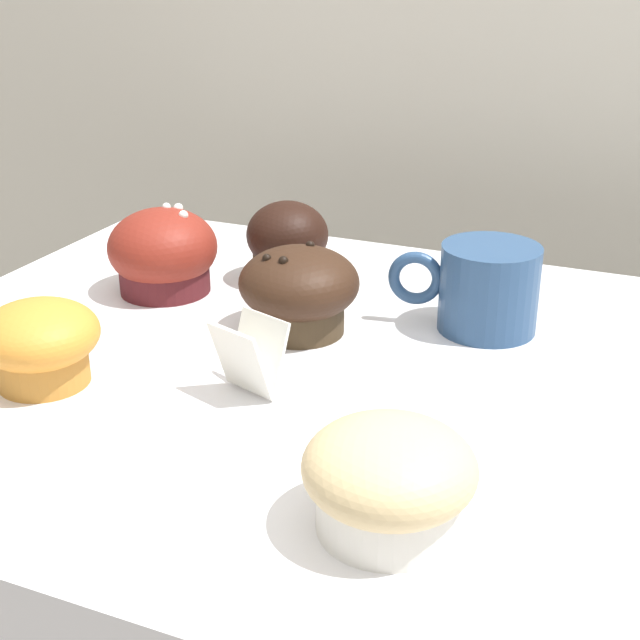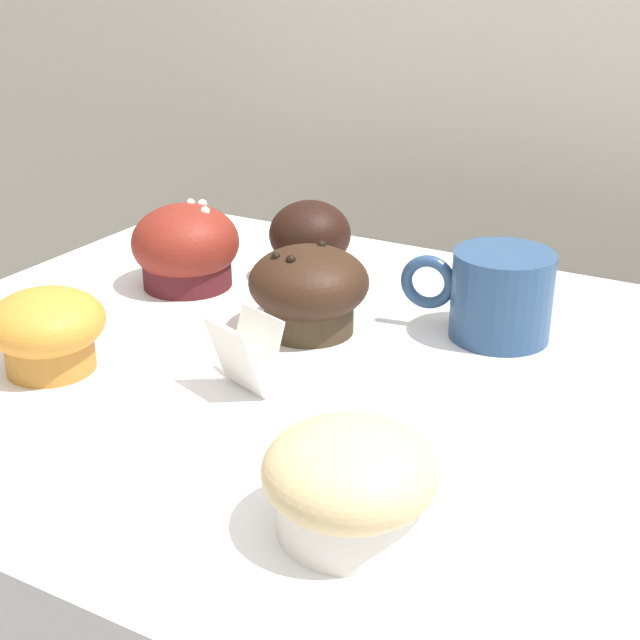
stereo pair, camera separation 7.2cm
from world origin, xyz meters
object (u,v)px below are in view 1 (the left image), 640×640
Objects in this scene: muffin_front_right at (389,478)px; muffin_back_center at (287,243)px; coffee_cup at (484,286)px; muffin_front_left at (40,342)px; muffin_front_center at (163,254)px; muffin_back_right at (299,290)px.

muffin_front_right is 1.25× the size of muffin_back_center.
coffee_cup reaches higher than muffin_front_right.
muffin_front_right is at bearing -57.12° from muffin_back_center.
coffee_cup is (0.21, -0.04, 0.00)m from muffin_back_center.
coffee_cup is (-0.02, 0.32, 0.01)m from muffin_front_right.
muffin_front_right is (0.31, -0.07, -0.00)m from muffin_front_left.
muffin_front_center is 0.81× the size of coffee_cup.
coffee_cup is at bearing 93.28° from muffin_front_right.
muffin_back_right is at bearing -13.22° from muffin_front_center.
muffin_back_right is 1.28× the size of muffin_back_center.
muffin_back_center is at bearing 37.39° from muffin_front_center.
coffee_cup is (0.30, 0.24, 0.01)m from muffin_front_left.
muffin_front_left is at bearing -85.03° from muffin_front_center.
coffee_cup is at bearing -11.80° from muffin_back_center.
muffin_back_right is 0.30m from muffin_front_right.
muffin_back_right is at bearing 124.46° from muffin_front_right.
muffin_front_center is 1.29× the size of muffin_back_center.
muffin_back_center is 0.22m from coffee_cup.
muffin_back_right is 0.81× the size of coffee_cup.
muffin_front_left and muffin_front_right have the same top height.
muffin_front_right is 0.32m from coffee_cup.
muffin_front_center is 1.03× the size of muffin_front_right.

